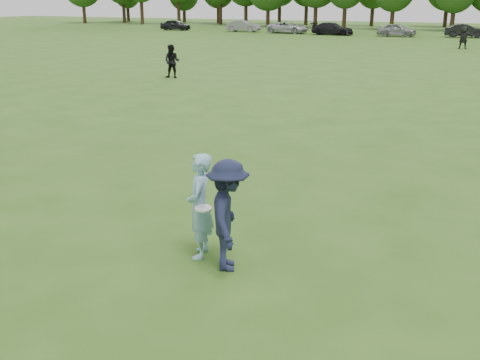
{
  "coord_description": "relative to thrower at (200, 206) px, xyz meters",
  "views": [
    {
      "loc": [
        4.95,
        -6.88,
        4.09
      ],
      "look_at": [
        1.09,
        1.47,
        1.1
      ],
      "focal_mm": 42.0,
      "sensor_mm": 36.0,
      "label": 1
    }
  ],
  "objects": [
    {
      "name": "ground",
      "position": [
        -0.79,
        -0.58,
        -0.88
      ],
      "size": [
        200.0,
        200.0,
        0.0
      ],
      "primitive_type": "plane",
      "color": "#2E5217",
      "rests_on": "ground"
    },
    {
      "name": "thrower",
      "position": [
        0.0,
        0.0,
        0.0
      ],
      "size": [
        0.61,
        0.74,
        1.75
      ],
      "primitive_type": "imported",
      "rotation": [
        0.0,
        0.0,
        -1.23
      ],
      "color": "#81B3C7",
      "rests_on": "ground"
    },
    {
      "name": "defender",
      "position": [
        0.61,
        -0.21,
        0.01
      ],
      "size": [
        1.08,
        1.32,
        1.78
      ],
      "primitive_type": "imported",
      "rotation": [
        0.0,
        0.0,
        2.0
      ],
      "color": "#181D36",
      "rests_on": "ground"
    },
    {
      "name": "player_far_a",
      "position": [
        -11.82,
        18.55,
        0.0
      ],
      "size": [
        0.96,
        0.81,
        1.75
      ],
      "primitive_type": "imported",
      "rotation": [
        0.0,
        0.0,
        0.18
      ],
      "color": "black",
      "rests_on": "ground"
    },
    {
      "name": "player_far_d",
      "position": [
        0.92,
        44.52,
        0.13
      ],
      "size": [
        1.91,
        0.72,
        2.02
      ],
      "primitive_type": "imported",
      "rotation": [
        0.0,
        0.0,
        0.06
      ],
      "color": "black",
      "rests_on": "ground"
    },
    {
      "name": "car_a",
      "position": [
        -36.01,
        59.11,
        -0.19
      ],
      "size": [
        4.11,
        1.85,
        1.37
      ],
      "primitive_type": "imported",
      "rotation": [
        0.0,
        0.0,
        1.63
      ],
      "color": "black",
      "rests_on": "ground"
    },
    {
      "name": "car_b",
      "position": [
        -26.3,
        59.59,
        -0.16
      ],
      "size": [
        4.36,
        1.6,
        1.43
      ],
      "primitive_type": "imported",
      "rotation": [
        0.0,
        0.0,
        1.59
      ],
      "color": "slate",
      "rests_on": "ground"
    },
    {
      "name": "car_c",
      "position": [
        -20.06,
        58.89,
        -0.19
      ],
      "size": [
        5.12,
        2.63,
        1.38
      ],
      "primitive_type": "imported",
      "rotation": [
        0.0,
        0.0,
        1.5
      ],
      "color": "#AFB0B4",
      "rests_on": "ground"
    },
    {
      "name": "car_d",
      "position": [
        -14.22,
        57.98,
        -0.18
      ],
      "size": [
        4.9,
        2.13,
        1.4
      ],
      "primitive_type": "imported",
      "rotation": [
        0.0,
        0.0,
        1.54
      ],
      "color": "black",
      "rests_on": "ground"
    },
    {
      "name": "car_e",
      "position": [
        -6.96,
        58.26,
        -0.15
      ],
      "size": [
        4.25,
        1.72,
        1.45
      ],
      "primitive_type": "imported",
      "rotation": [
        0.0,
        0.0,
        1.57
      ],
      "color": "gray",
      "rests_on": "ground"
    },
    {
      "name": "car_f",
      "position": [
        0.09,
        59.74,
        -0.17
      ],
      "size": [
        4.39,
        1.82,
        1.41
      ],
      "primitive_type": "imported",
      "rotation": [
        0.0,
        0.0,
        1.65
      ],
      "color": "black",
      "rests_on": "ground"
    },
    {
      "name": "disc_in_play",
      "position": [
        0.18,
        -0.2,
        0.06
      ],
      "size": [
        0.28,
        0.28,
        0.06
      ],
      "color": "white",
      "rests_on": "ground"
    }
  ]
}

